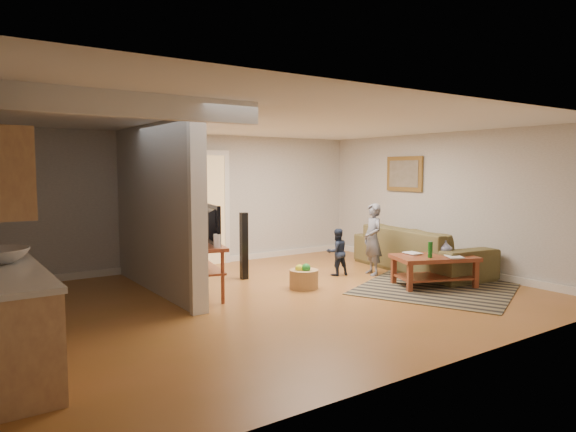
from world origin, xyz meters
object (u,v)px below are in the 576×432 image
(tv_console, at_px, (204,248))
(toy_basket, at_px, (304,278))
(toddler, at_px, (337,275))
(speaker_left, at_px, (174,260))
(child, at_px, (372,275))
(speaker_right, at_px, (244,246))
(coffee_table, at_px, (435,262))
(sofa, at_px, (419,270))

(tv_console, xyz_separation_m, toy_basket, (1.47, -0.45, -0.54))
(tv_console, distance_m, toddler, 2.63)
(speaker_left, relative_size, toy_basket, 2.14)
(speaker_left, distance_m, child, 3.45)
(speaker_right, bearing_deg, toddler, -19.25)
(coffee_table, distance_m, child, 1.27)
(speaker_left, bearing_deg, speaker_right, 21.71)
(speaker_right, xyz_separation_m, child, (2.02, -0.97, -0.56))
(tv_console, distance_m, toy_basket, 1.63)
(coffee_table, height_order, child, coffee_table)
(sofa, xyz_separation_m, tv_console, (-4.04, 0.51, 0.70))
(sofa, bearing_deg, speaker_right, 76.59)
(tv_console, bearing_deg, coffee_table, -11.94)
(coffee_table, distance_m, speaker_left, 4.03)
(coffee_table, relative_size, speaker_left, 1.49)
(child, bearing_deg, toddler, -103.67)
(speaker_right, relative_size, toy_basket, 2.51)
(speaker_left, bearing_deg, sofa, 0.17)
(speaker_left, xyz_separation_m, speaker_right, (1.31, 0.20, 0.08))
(speaker_left, xyz_separation_m, child, (3.33, -0.77, -0.48))
(sofa, height_order, speaker_right, speaker_right)
(sofa, relative_size, speaker_right, 2.41)
(child, xyz_separation_m, toddler, (-0.54, 0.32, 0.00))
(toddler, bearing_deg, sofa, 171.34)
(tv_console, bearing_deg, speaker_right, 45.42)
(speaker_right, bearing_deg, speaker_left, -166.90)
(sofa, height_order, child, child)
(coffee_table, bearing_deg, sofa, 51.54)
(speaker_right, distance_m, toy_basket, 1.26)
(speaker_right, bearing_deg, coffee_table, -40.11)
(toy_basket, bearing_deg, sofa, -1.37)
(coffee_table, bearing_deg, speaker_right, 135.44)
(sofa, relative_size, coffee_table, 1.89)
(sofa, distance_m, speaker_right, 3.26)
(coffee_table, distance_m, speaker_right, 3.10)
(tv_console, bearing_deg, toddler, 13.28)
(coffee_table, distance_m, tv_console, 3.60)
(coffee_table, bearing_deg, toddler, 115.42)
(sofa, distance_m, toddler, 1.60)
(speaker_left, distance_m, speaker_right, 1.33)
(coffee_table, relative_size, tv_console, 1.10)
(sofa, bearing_deg, speaker_left, 85.33)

